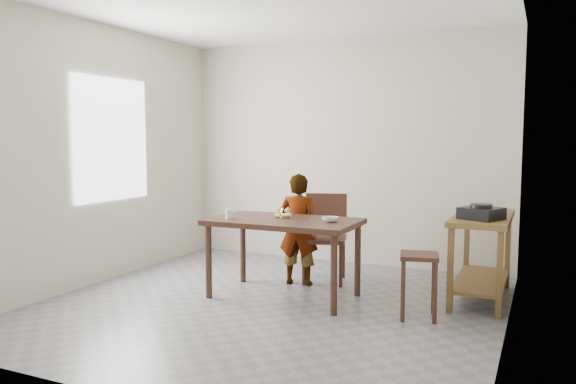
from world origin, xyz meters
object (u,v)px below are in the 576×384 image
at_px(prep_counter, 481,257).
at_px(stool, 419,286).
at_px(dining_table, 284,258).
at_px(child, 298,229).
at_px(dining_chair, 324,239).

height_order(prep_counter, stool, prep_counter).
bearing_deg(prep_counter, stool, -117.60).
height_order(dining_table, child, child).
relative_size(prep_counter, dining_chair, 1.30).
xyz_separation_m(prep_counter, child, (-1.78, -0.21, 0.18)).
bearing_deg(dining_chair, stool, -49.57).
distance_m(dining_chair, stool, 1.42).
bearing_deg(stool, child, 156.65).
relative_size(prep_counter, stool, 2.18).
height_order(child, stool, child).
bearing_deg(child, dining_table, 87.65).
relative_size(dining_chair, stool, 1.67).
bearing_deg(stool, prep_counter, 62.40).
bearing_deg(dining_chair, prep_counter, -15.06).
xyz_separation_m(child, dining_chair, (0.21, 0.21, -0.12)).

